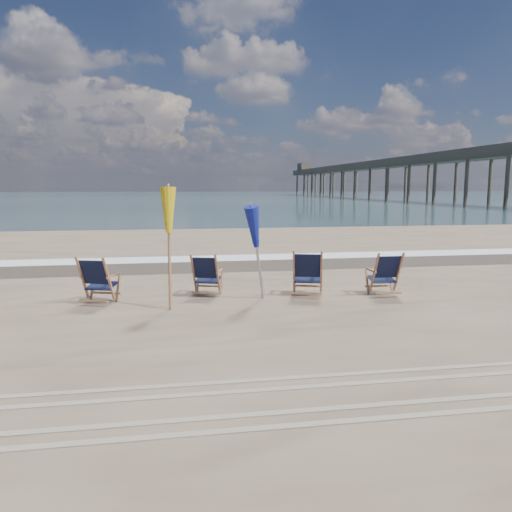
{
  "coord_description": "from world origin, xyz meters",
  "views": [
    {
      "loc": [
        -1.73,
        -7.86,
        2.32
      ],
      "look_at": [
        0.0,
        2.2,
        0.9
      ],
      "focal_mm": 35.0,
      "sensor_mm": 36.0,
      "label": 1
    }
  ],
  "objects_px": {
    "beach_chair_0": "(109,281)",
    "beach_chair_3": "(399,274)",
    "umbrella_yellow": "(168,217)",
    "beach_chair_2": "(321,274)",
    "umbrella_blue": "(258,229)",
    "fishing_pier": "(402,173)",
    "beach_chair_1": "(217,275)"
  },
  "relations": [
    {
      "from": "beach_chair_0",
      "to": "beach_chair_3",
      "type": "bearing_deg",
      "value": -162.57
    },
    {
      "from": "beach_chair_3",
      "to": "umbrella_yellow",
      "type": "xyz_separation_m",
      "value": [
        -4.8,
        -0.3,
        1.28
      ]
    },
    {
      "from": "beach_chair_2",
      "to": "beach_chair_3",
      "type": "bearing_deg",
      "value": -167.87
    },
    {
      "from": "umbrella_yellow",
      "to": "beach_chair_2",
      "type": "bearing_deg",
      "value": 8.13
    },
    {
      "from": "umbrella_blue",
      "to": "fishing_pier",
      "type": "bearing_deg",
      "value": 62.17
    },
    {
      "from": "fishing_pier",
      "to": "beach_chair_1",
      "type": "bearing_deg",
      "value": -118.48
    },
    {
      "from": "beach_chair_1",
      "to": "umbrella_blue",
      "type": "xyz_separation_m",
      "value": [
        0.79,
        -0.47,
        1.01
      ]
    },
    {
      "from": "beach_chair_0",
      "to": "beach_chair_3",
      "type": "distance_m",
      "value": 5.98
    },
    {
      "from": "beach_chair_0",
      "to": "umbrella_yellow",
      "type": "xyz_separation_m",
      "value": [
        1.19,
        -0.47,
        1.27
      ]
    },
    {
      "from": "beach_chair_3",
      "to": "umbrella_yellow",
      "type": "bearing_deg",
      "value": 4.31
    },
    {
      "from": "fishing_pier",
      "to": "beach_chair_0",
      "type": "bearing_deg",
      "value": -119.66
    },
    {
      "from": "beach_chair_2",
      "to": "umbrella_yellow",
      "type": "height_order",
      "value": "umbrella_yellow"
    },
    {
      "from": "beach_chair_1",
      "to": "umbrella_yellow",
      "type": "bearing_deg",
      "value": 60.54
    },
    {
      "from": "beach_chair_2",
      "to": "fishing_pier",
      "type": "bearing_deg",
      "value": -99.93
    },
    {
      "from": "umbrella_yellow",
      "to": "fishing_pier",
      "type": "height_order",
      "value": "fishing_pier"
    },
    {
      "from": "beach_chair_0",
      "to": "beach_chair_1",
      "type": "height_order",
      "value": "beach_chair_0"
    },
    {
      "from": "beach_chair_0",
      "to": "beach_chair_1",
      "type": "xyz_separation_m",
      "value": [
        2.17,
        0.43,
        -0.03
      ]
    },
    {
      "from": "beach_chair_2",
      "to": "beach_chair_0",
      "type": "bearing_deg",
      "value": 16.77
    },
    {
      "from": "umbrella_yellow",
      "to": "fishing_pier",
      "type": "relative_size",
      "value": 0.02
    },
    {
      "from": "beach_chair_3",
      "to": "beach_chair_0",
      "type": "bearing_deg",
      "value": -0.89
    },
    {
      "from": "beach_chair_1",
      "to": "umbrella_blue",
      "type": "relative_size",
      "value": 0.47
    },
    {
      "from": "umbrella_yellow",
      "to": "umbrella_blue",
      "type": "height_order",
      "value": "umbrella_yellow"
    },
    {
      "from": "beach_chair_0",
      "to": "fishing_pier",
      "type": "relative_size",
      "value": 0.01
    },
    {
      "from": "fishing_pier",
      "to": "umbrella_yellow",
      "type": "bearing_deg",
      "value": -118.78
    },
    {
      "from": "beach_chair_0",
      "to": "umbrella_blue",
      "type": "distance_m",
      "value": 3.12
    },
    {
      "from": "beach_chair_1",
      "to": "beach_chair_3",
      "type": "bearing_deg",
      "value": -170.78
    },
    {
      "from": "beach_chair_2",
      "to": "fishing_pier",
      "type": "relative_size",
      "value": 0.01
    },
    {
      "from": "beach_chair_2",
      "to": "umbrella_yellow",
      "type": "distance_m",
      "value": 3.4
    },
    {
      "from": "beach_chair_1",
      "to": "umbrella_yellow",
      "type": "relative_size",
      "value": 0.41
    },
    {
      "from": "beach_chair_1",
      "to": "fishing_pier",
      "type": "relative_size",
      "value": 0.01
    },
    {
      "from": "beach_chair_3",
      "to": "fishing_pier",
      "type": "relative_size",
      "value": 0.01
    },
    {
      "from": "beach_chair_1",
      "to": "fishing_pier",
      "type": "distance_m",
      "value": 81.43
    }
  ]
}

